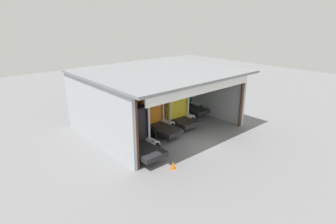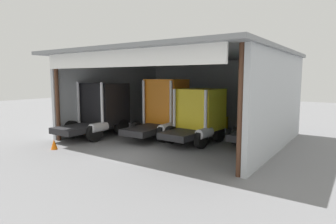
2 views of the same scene
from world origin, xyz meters
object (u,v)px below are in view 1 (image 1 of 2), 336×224
object	(u,v)px
oil_drum	(138,108)
truck_green_yard_outside	(180,94)
traffic_cone	(173,165)
tool_cart	(102,117)
truck_orange_center_right_bay	(148,110)
truck_yellow_left_bay	(173,107)
truck_black_right_bay	(129,129)

from	to	relation	value
oil_drum	truck_green_yard_outside	bearing A→B (deg)	-36.19
oil_drum	traffic_cone	size ratio (longest dim) A/B	1.59
truck_green_yard_outside	tool_cart	size ratio (longest dim) A/B	5.17
oil_drum	truck_orange_center_right_bay	bearing A→B (deg)	-114.68
truck_yellow_left_bay	truck_green_yard_outside	bearing A→B (deg)	39.01
truck_yellow_left_bay	traffic_cone	bearing A→B (deg)	-128.99
truck_black_right_bay	tool_cart	size ratio (longest dim) A/B	4.93
truck_orange_center_right_bay	oil_drum	distance (m)	5.49
truck_black_right_bay	tool_cart	xyz separation A→B (m)	(1.36, 6.92, -1.34)
truck_black_right_bay	oil_drum	xyz separation A→B (m)	(5.73, 7.10, -1.39)
truck_black_right_bay	oil_drum	distance (m)	9.22
tool_cart	traffic_cone	world-z (taller)	tool_cart
truck_yellow_left_bay	traffic_cone	xyz separation A→B (m)	(-5.55, -6.14, -1.41)
truck_orange_center_right_bay	traffic_cone	size ratio (longest dim) A/B	9.27
truck_yellow_left_bay	truck_green_yard_outside	distance (m)	3.99
oil_drum	truck_yellow_left_bay	bearing A→B (deg)	-84.37
truck_orange_center_right_bay	truck_yellow_left_bay	size ratio (longest dim) A/B	1.17
truck_yellow_left_bay	oil_drum	distance (m)	5.23
truck_black_right_bay	traffic_cone	distance (m)	4.44
truck_yellow_left_bay	truck_green_yard_outside	world-z (taller)	truck_green_yard_outside
traffic_cone	truck_green_yard_outside	bearing A→B (deg)	44.02
truck_orange_center_right_bay	truck_green_yard_outside	bearing A→B (deg)	16.56
truck_orange_center_right_bay	traffic_cone	world-z (taller)	truck_orange_center_right_bay
truck_yellow_left_bay	tool_cart	distance (m)	7.00
truck_orange_center_right_bay	truck_yellow_left_bay	bearing A→B (deg)	-8.12
truck_yellow_left_bay	traffic_cone	distance (m)	8.40
truck_black_right_bay	truck_orange_center_right_bay	bearing A→B (deg)	32.76
oil_drum	tool_cart	world-z (taller)	tool_cart
traffic_cone	oil_drum	bearing A→B (deg)	65.73
truck_black_right_bay	truck_yellow_left_bay	world-z (taller)	truck_black_right_bay
truck_black_right_bay	tool_cart	world-z (taller)	truck_black_right_bay
truck_orange_center_right_bay	tool_cart	world-z (taller)	truck_orange_center_right_bay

